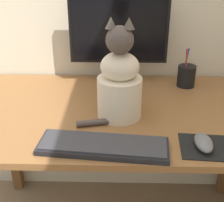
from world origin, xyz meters
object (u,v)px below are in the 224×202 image
Objects in this scene: keyboard at (103,146)px; cat at (119,82)px; computer_mouse_right at (204,142)px; pen_cup at (186,76)px; monitor at (119,36)px.

cat is (0.05, 0.22, 0.13)m from keyboard.
pen_cup reaches higher than computer_mouse_right.
computer_mouse_right is at bearing -94.04° from pen_cup.
keyboard is at bearing -124.84° from pen_cup.
cat is at bearing 82.75° from keyboard.
monitor is at bearing 117.77° from computer_mouse_right.
computer_mouse_right is (0.28, -0.54, -0.21)m from monitor.
pen_cup is (0.36, 0.52, 0.04)m from keyboard.
computer_mouse_right is at bearing 7.70° from keyboard.
monitor is at bearing 90.94° from keyboard.
cat is (0.01, -0.33, -0.09)m from monitor.
cat reaches higher than pen_cup.
computer_mouse_right is 0.51m from pen_cup.
cat is (-0.28, 0.21, 0.12)m from computer_mouse_right.
monitor reaches higher than cat.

